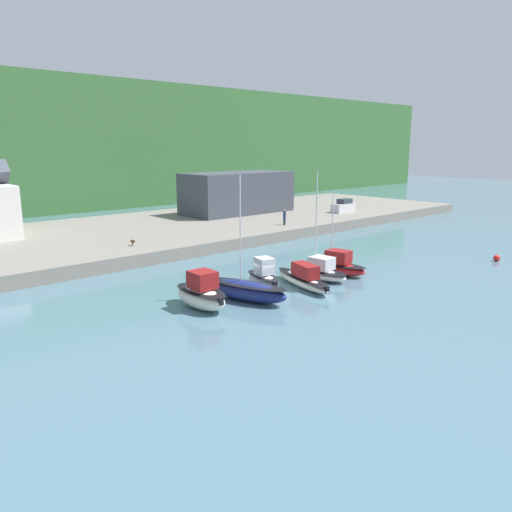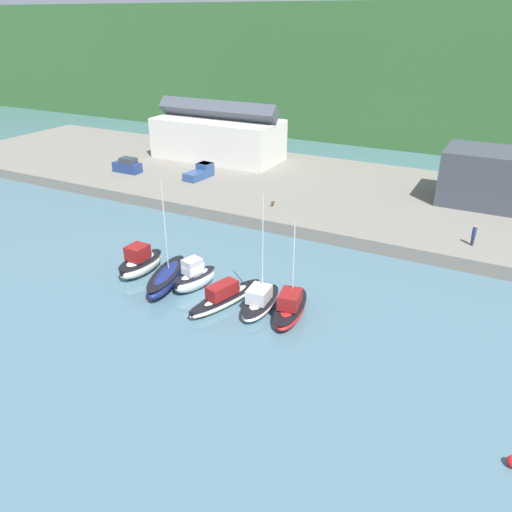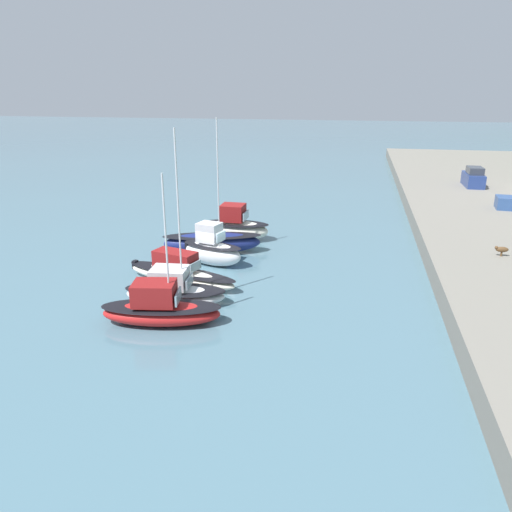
{
  "view_description": "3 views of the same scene",
  "coord_description": "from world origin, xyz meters",
  "views": [
    {
      "loc": [
        -27.9,
        -29.4,
        12.03
      ],
      "look_at": [
        2.11,
        3.53,
        2.15
      ],
      "focal_mm": 35.0,
      "sensor_mm": 36.0,
      "label": 1
    },
    {
      "loc": [
        22.47,
        -32.14,
        22.12
      ],
      "look_at": [
        3.14,
        4.77,
        1.96
      ],
      "focal_mm": 35.0,
      "sensor_mm": 36.0,
      "label": 2
    },
    {
      "loc": [
        31.36,
        9.33,
        11.93
      ],
      "look_at": [
        2.09,
        3.46,
        1.74
      ],
      "focal_mm": 35.0,
      "sensor_mm": 36.0,
      "label": 3
    }
  ],
  "objects": [
    {
      "name": "person_on_quay",
      "position": [
        20.56,
        18.0,
        2.5
      ],
      "size": [
        0.4,
        0.4,
        2.14
      ],
      "color": "#232838",
      "rests_on": "quay_promenade"
    },
    {
      "name": "moored_boat_3",
      "position": [
        3.34,
        -1.22,
        0.74
      ],
      "size": [
        3.91,
        8.16,
        2.1
      ],
      "rotation": [
        0.0,
        0.0,
        -0.28
      ],
      "color": "white",
      "rests_on": "ground_plane"
    },
    {
      "name": "moored_boat_2",
      "position": [
        -0.43,
        -0.17,
        1.13
      ],
      "size": [
        2.86,
        4.77,
        3.02
      ],
      "rotation": [
        0.0,
        0.0,
        -0.28
      ],
      "color": "white",
      "rests_on": "ground_plane"
    },
    {
      "name": "moored_boat_4",
      "position": [
        6.29,
        -0.51,
        0.78
      ],
      "size": [
        2.74,
        6.07,
        9.9
      ],
      "rotation": [
        0.0,
        0.0,
        0.08
      ],
      "color": "white",
      "rests_on": "ground_plane"
    },
    {
      "name": "moored_boat_5",
      "position": [
        8.94,
        -0.3,
        0.85
      ],
      "size": [
        3.23,
        6.63,
        7.99
      ],
      "rotation": [
        0.0,
        0.0,
        0.17
      ],
      "color": "red",
      "rests_on": "ground_plane"
    },
    {
      "name": "dog_on_quay",
      "position": [
        -1.99,
        18.94,
        1.86
      ],
      "size": [
        0.32,
        0.87,
        0.68
      ],
      "rotation": [
        0.0,
        0.0,
        3.17
      ],
      "color": "brown",
      "rests_on": "quay_promenade"
    },
    {
      "name": "parked_car_1",
      "position": [
        -27.09,
        22.11,
        2.32
      ],
      "size": [
        4.2,
        1.8,
        2.16
      ],
      "rotation": [
        0.0,
        0.0,
        1.57
      ],
      "color": "navy",
      "rests_on": "quay_promenade"
    },
    {
      "name": "moored_boat_1",
      "position": [
        -2.96,
        -0.89,
        0.85
      ],
      "size": [
        3.96,
        7.66,
        9.88
      ],
      "rotation": [
        0.0,
        0.0,
        0.26
      ],
      "color": "navy",
      "rests_on": "ground_plane"
    },
    {
      "name": "moored_boat_0",
      "position": [
        -6.69,
        0.02,
        1.09
      ],
      "size": [
        2.53,
        5.46,
        2.92
      ],
      "rotation": [
        0.0,
        0.0,
        -0.03
      ],
      "color": "white",
      "rests_on": "ground_plane"
    },
    {
      "name": "pickup_truck_0",
      "position": [
        -16.12,
        24.77,
        2.22
      ],
      "size": [
        2.43,
        4.9,
        1.9
      ],
      "rotation": [
        0.0,
        0.0,
        -0.1
      ],
      "color": "#2D4C84",
      "rests_on": "quay_promenade"
    },
    {
      "name": "ground_plane",
      "position": [
        0.0,
        0.0,
        0.0
      ],
      "size": [
        320.0,
        320.0,
        0.0
      ],
      "primitive_type": "plane",
      "color": "slate"
    },
    {
      "name": "harbor_clubhouse",
      "position": [
        -19.47,
        35.01,
        4.8
      ],
      "size": [
        20.21,
        9.22,
        9.07
      ],
      "color": "silver",
      "rests_on": "quay_promenade"
    },
    {
      "name": "quay_promenade",
      "position": [
        0.0,
        29.07,
        0.7
      ],
      "size": [
        123.37,
        29.28,
        1.4
      ],
      "color": "gray",
      "rests_on": "ground_plane"
    },
    {
      "name": "hillside_backdrop",
      "position": [
        0.0,
        88.12,
        12.19
      ],
      "size": [
        240.0,
        58.13,
        24.38
      ],
      "color": "#386633",
      "rests_on": "ground_plane"
    }
  ]
}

